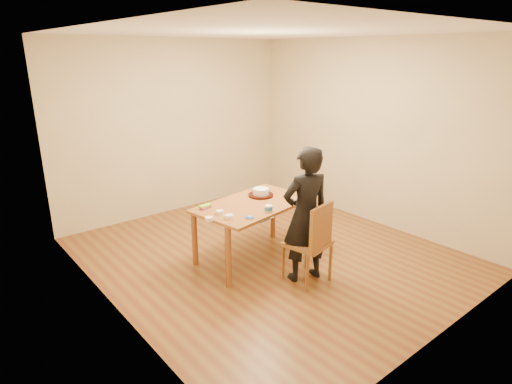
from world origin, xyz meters
TOP-DOWN VIEW (x-y plane):
  - room_shell at (0.00, 0.34)m, footprint 4.00×4.50m
  - dining_table at (-0.23, 0.02)m, footprint 1.52×1.05m
  - dining_chair at (-0.08, -0.75)m, footprint 0.52×0.52m
  - cake_plate at (0.01, 0.17)m, footprint 0.32×0.32m
  - cake at (0.01, 0.17)m, footprint 0.20×0.20m
  - frosting_dome at (0.01, 0.17)m, footprint 0.20×0.20m
  - frosting_tub at (-0.28, -0.31)m, footprint 0.08×0.08m
  - frosting_lid at (-0.57, -0.33)m, footprint 0.10×0.10m
  - frosting_dollop at (-0.57, -0.33)m, footprint 0.04×0.04m
  - ramekin_green at (-0.76, -0.20)m, footprint 0.09×0.09m
  - ramekin_yellow at (-0.76, -0.02)m, footprint 0.09×0.09m
  - ramekin_multi at (-0.96, -0.12)m, footprint 0.09×0.09m
  - candy_box_pink at (-0.78, 0.23)m, footprint 0.14×0.09m
  - candy_box_green at (-0.78, 0.24)m, footprint 0.15×0.08m
  - spatula at (-0.50, -0.50)m, footprint 0.15×0.04m
  - person at (-0.08, -0.71)m, footprint 0.64×0.50m

SIDE VIEW (x-z plane):
  - dining_chair at x=-0.08m, z-range 0.43..0.47m
  - dining_table at x=-0.23m, z-range 0.71..0.75m
  - spatula at x=-0.50m, z-range 0.75..0.76m
  - frosting_lid at x=-0.57m, z-range 0.75..0.76m
  - candy_box_pink at x=-0.78m, z-range 0.75..0.77m
  - cake_plate at x=0.01m, z-range 0.75..0.77m
  - frosting_dollop at x=-0.57m, z-range 0.76..0.77m
  - ramekin_multi at x=-0.96m, z-range 0.75..0.79m
  - ramekin_yellow at x=-0.76m, z-range 0.75..0.79m
  - ramekin_green at x=-0.76m, z-range 0.75..0.79m
  - person at x=-0.08m, z-range 0.00..1.55m
  - candy_box_green at x=-0.78m, z-range 0.77..0.79m
  - frosting_tub at x=-0.28m, z-range 0.75..0.82m
  - cake at x=0.01m, z-range 0.77..0.84m
  - frosting_dome at x=0.01m, z-range 0.84..0.86m
  - room_shell at x=0.00m, z-range 0.00..2.70m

